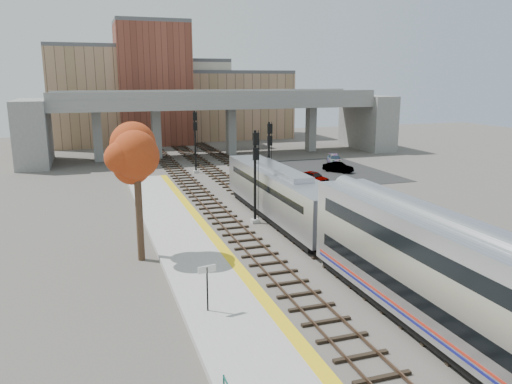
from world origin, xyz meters
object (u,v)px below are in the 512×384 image
object	(u,v)px
signal_mast_mid	(269,160)
signal_mast_far	(195,142)
coach	(497,306)
car_b	(338,167)
locomotive	(279,193)
car_c	(335,159)
tree	(136,159)
signal_mast_near	(255,177)
car_a	(314,177)

from	to	relation	value
signal_mast_mid	signal_mast_far	xyz separation A→B (m)	(-4.10, 14.47, 0.17)
coach	car_b	world-z (taller)	coach
locomotive	car_c	world-z (taller)	locomotive
tree	car_c	distance (m)	40.39
signal_mast_far	car_c	distance (m)	19.07
coach	signal_mast_mid	world-z (taller)	signal_mast_mid
signal_mast_near	signal_mast_far	world-z (taller)	signal_mast_far
locomotive	signal_mast_near	distance (m)	2.54
tree	car_b	bearing A→B (deg)	41.50
signal_mast_far	car_b	bearing A→B (deg)	-17.43
signal_mast_near	signal_mast_far	xyz separation A→B (m)	(0.00, 22.59, 0.08)
signal_mast_near	coach	bearing A→B (deg)	-84.65
signal_mast_far	car_c	xyz separation A→B (m)	(18.81, 0.27, -3.12)
coach	signal_mast_near	distance (m)	22.54
car_a	car_c	size ratio (longest dim) A/B	0.89
signal_mast_near	signal_mast_mid	world-z (taller)	signal_mast_near
car_a	car_c	distance (m)	12.95
coach	car_b	bearing A→B (deg)	70.19
signal_mast_far	tree	bearing A→B (deg)	-108.54
signal_mast_mid	car_c	distance (m)	21.03
coach	tree	distance (m)	20.82
tree	car_c	world-z (taller)	tree
locomotive	signal_mast_near	world-z (taller)	signal_mast_near
signal_mast_far	car_b	distance (m)	17.53
car_b	car_c	world-z (taller)	car_c
locomotive	signal_mast_mid	distance (m)	8.30
signal_mast_near	signal_mast_mid	size ratio (longest dim) A/B	1.02
locomotive	car_c	distance (m)	28.22
locomotive	car_c	size ratio (longest dim) A/B	4.52
locomotive	signal_mast_far	world-z (taller)	signal_mast_far
coach	tree	size ratio (longest dim) A/B	2.89
signal_mast_far	car_a	xyz separation A→B (m)	(10.95, -10.03, -3.09)
signal_mast_far	car_a	world-z (taller)	signal_mast_far
car_a	car_b	distance (m)	7.34
signal_mast_far	car_b	xyz separation A→B (m)	(16.46, -5.17, -3.12)
coach	car_a	bearing A→B (deg)	75.80
locomotive	coach	bearing A→B (deg)	-90.00
signal_mast_mid	car_a	world-z (taller)	signal_mast_mid
tree	car_a	size ratio (longest dim) A/B	2.32
signal_mast_near	tree	bearing A→B (deg)	-149.88
car_a	car_b	world-z (taller)	car_a
signal_mast_near	car_b	distance (m)	24.16
car_b	car_c	size ratio (longest dim) A/B	0.87
car_a	car_b	xyz separation A→B (m)	(5.50, 4.86, -0.03)
locomotive	car_b	size ratio (longest dim) A/B	5.18
signal_mast_near	car_b	bearing A→B (deg)	46.64
coach	signal_mast_near	world-z (taller)	signal_mast_near
car_b	car_c	bearing A→B (deg)	31.58
tree	car_c	bearing A→B (deg)	45.11
locomotive	car_a	bearing A→B (deg)	54.45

